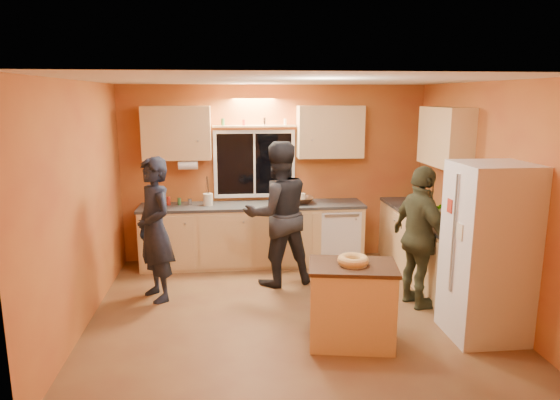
{
  "coord_description": "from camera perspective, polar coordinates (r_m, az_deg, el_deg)",
  "views": [
    {
      "loc": [
        -0.7,
        -5.35,
        2.44
      ],
      "look_at": [
        -0.09,
        0.4,
        1.23
      ],
      "focal_mm": 32.0,
      "sensor_mm": 36.0,
      "label": 1
    }
  ],
  "objects": [
    {
      "name": "red_box",
      "position": [
        7.17,
        16.0,
        -0.76
      ],
      "size": [
        0.19,
        0.17,
        0.07
      ],
      "primitive_type": "cube",
      "rotation": [
        0.0,
        0.0,
        -0.38
      ],
      "color": "#A92A1A",
      "rests_on": "right_counter"
    },
    {
      "name": "person_left",
      "position": [
        6.16,
        -14.11,
        -3.3
      ],
      "size": [
        0.69,
        0.76,
        1.74
      ],
      "primitive_type": "imported",
      "rotation": [
        0.0,
        0.0,
        -1.03
      ],
      "color": "black",
      "rests_on": "ground"
    },
    {
      "name": "island",
      "position": [
        5.1,
        8.21,
        -11.64
      ],
      "size": [
        0.94,
        0.73,
        0.83
      ],
      "rotation": [
        0.0,
        0.0,
        -0.18
      ],
      "color": "tan",
      "rests_on": "ground"
    },
    {
      "name": "right_counter",
      "position": [
        6.72,
        17.54,
        -5.94
      ],
      "size": [
        0.62,
        1.84,
        0.9
      ],
      "color": "tan",
      "rests_on": "ground"
    },
    {
      "name": "bundt_pastry",
      "position": [
        4.94,
        8.36,
        -6.82
      ],
      "size": [
        0.31,
        0.31,
        0.09
      ],
      "primitive_type": "torus",
      "color": "#DEA55B",
      "rests_on": "island"
    },
    {
      "name": "person_center",
      "position": [
        6.45,
        -0.26,
        -1.6
      ],
      "size": [
        1.06,
        0.92,
        1.88
      ],
      "primitive_type": "imported",
      "rotation": [
        0.0,
        0.0,
        3.39
      ],
      "color": "black",
      "rests_on": "ground"
    },
    {
      "name": "utensil_crock",
      "position": [
        7.21,
        -8.22,
        0.06
      ],
      "size": [
        0.14,
        0.14,
        0.17
      ],
      "primitive_type": "cylinder",
      "color": "beige",
      "rests_on": "back_counter"
    },
    {
      "name": "ground",
      "position": [
        5.92,
        1.29,
        -12.5
      ],
      "size": [
        4.5,
        4.5,
        0.0
      ],
      "primitive_type": "plane",
      "color": "brown",
      "rests_on": "ground"
    },
    {
      "name": "refrigerator",
      "position": [
        5.46,
        22.67,
        -5.49
      ],
      "size": [
        0.72,
        0.7,
        1.8
      ],
      "primitive_type": "cube",
      "color": "silver",
      "rests_on": "ground"
    },
    {
      "name": "potted_plant",
      "position": [
        6.44,
        18.03,
        -1.29
      ],
      "size": [
        0.31,
        0.29,
        0.28
      ],
      "primitive_type": "imported",
      "rotation": [
        0.0,
        0.0,
        -0.3
      ],
      "color": "gray",
      "rests_on": "right_counter"
    },
    {
      "name": "mixing_bowl",
      "position": [
        7.29,
        2.35,
        -0.01
      ],
      "size": [
        0.38,
        0.38,
        0.09
      ],
      "primitive_type": "imported",
      "rotation": [
        0.0,
        0.0,
        0.01
      ],
      "color": "black",
      "rests_on": "back_counter"
    },
    {
      "name": "person_right",
      "position": [
        6.0,
        15.73,
        -4.15
      ],
      "size": [
        0.62,
        1.04,
        1.67
      ],
      "primitive_type": "imported",
      "rotation": [
        0.0,
        0.0,
        1.8
      ],
      "color": "#353723",
      "rests_on": "ground"
    },
    {
      "name": "back_counter",
      "position": [
        7.36,
        -0.29,
        -3.85
      ],
      "size": [
        4.23,
        0.62,
        0.9
      ],
      "color": "tan",
      "rests_on": "ground"
    },
    {
      "name": "room_shell",
      "position": [
        5.88,
        2.01,
        3.79
      ],
      "size": [
        4.54,
        4.04,
        2.61
      ],
      "color": "#C67E32",
      "rests_on": "ground"
    }
  ]
}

